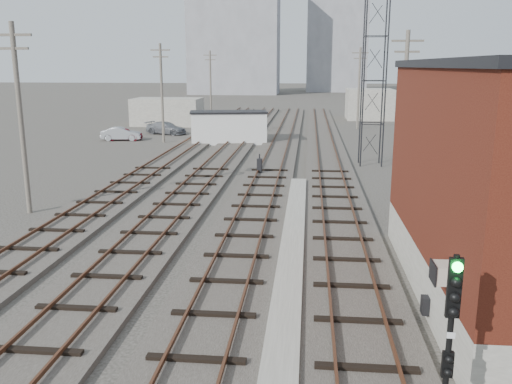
# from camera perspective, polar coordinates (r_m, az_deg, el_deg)

# --- Properties ---
(ground) EXTENTS (320.00, 320.00, 0.00)m
(ground) POSITION_cam_1_polar(r_m,az_deg,el_deg) (64.81, 4.68, 6.90)
(ground) COLOR #282621
(ground) RESTS_ON ground
(track_right) EXTENTS (3.20, 90.00, 0.39)m
(track_right) POSITION_cam_1_polar(r_m,az_deg,el_deg) (43.99, 7.44, 4.00)
(track_right) COLOR #332D28
(track_right) RESTS_ON ground
(track_mid_right) EXTENTS (3.20, 90.00, 0.39)m
(track_mid_right) POSITION_cam_1_polar(r_m,az_deg,el_deg) (44.04, 2.22, 4.11)
(track_mid_right) COLOR #332D28
(track_mid_right) RESTS_ON ground
(track_mid_left) EXTENTS (3.20, 90.00, 0.39)m
(track_mid_left) POSITION_cam_1_polar(r_m,az_deg,el_deg) (44.45, -2.95, 4.19)
(track_mid_left) COLOR #332D28
(track_mid_left) RESTS_ON ground
(track_left) EXTENTS (3.20, 90.00, 0.39)m
(track_left) POSITION_cam_1_polar(r_m,az_deg,el_deg) (45.21, -7.98, 4.23)
(track_left) COLOR #332D28
(track_left) RESTS_ON ground
(platform_curb) EXTENTS (0.90, 28.00, 0.26)m
(platform_curb) POSITION_cam_1_polar(r_m,az_deg,el_deg) (19.68, 3.66, -7.41)
(platform_curb) COLOR gray
(platform_curb) RESTS_ON ground
(lattice_tower) EXTENTS (1.60, 1.60, 15.00)m
(lattice_tower) POSITION_cam_1_polar(r_m,az_deg,el_deg) (39.67, 12.39, 13.55)
(lattice_tower) COLOR black
(lattice_tower) RESTS_ON ground
(utility_pole_left_a) EXTENTS (1.80, 0.24, 9.00)m
(utility_pole_left_a) POSITION_cam_1_polar(r_m,az_deg,el_deg) (28.02, -23.57, 7.50)
(utility_pole_left_a) COLOR #595147
(utility_pole_left_a) RESTS_ON ground
(utility_pole_left_b) EXTENTS (1.80, 0.24, 9.00)m
(utility_pole_left_b) POSITION_cam_1_polar(r_m,az_deg,el_deg) (51.29, -9.89, 10.48)
(utility_pole_left_b) COLOR #595147
(utility_pole_left_b) RESTS_ON ground
(utility_pole_left_c) EXTENTS (1.80, 0.24, 9.00)m
(utility_pole_left_c) POSITION_cam_1_polar(r_m,az_deg,el_deg) (75.67, -4.81, 11.43)
(utility_pole_left_c) COLOR #595147
(utility_pole_left_c) RESTS_ON ground
(utility_pole_right_a) EXTENTS (1.80, 0.24, 9.00)m
(utility_pole_right_a) POSITION_cam_1_polar(r_m,az_deg,el_deg) (32.95, 15.29, 8.82)
(utility_pole_right_a) COLOR #595147
(utility_pole_right_a) RESTS_ON ground
(utility_pole_right_b) EXTENTS (1.80, 0.24, 9.00)m
(utility_pole_right_b) POSITION_cam_1_polar(r_m,az_deg,el_deg) (62.69, 10.78, 10.90)
(utility_pole_right_b) COLOR #595147
(utility_pole_right_b) RESTS_ON ground
(apartment_left) EXTENTS (22.00, 14.00, 30.00)m
(apartment_left) POSITION_cam_1_polar(r_m,az_deg,el_deg) (140.94, -2.26, 16.40)
(apartment_left) COLOR gray
(apartment_left) RESTS_ON ground
(apartment_right) EXTENTS (16.00, 12.00, 26.00)m
(apartment_right) POSITION_cam_1_polar(r_m,az_deg,el_deg) (154.69, 8.48, 15.25)
(apartment_right) COLOR gray
(apartment_right) RESTS_ON ground
(shed_left) EXTENTS (8.00, 5.00, 3.20)m
(shed_left) POSITION_cam_1_polar(r_m,az_deg,el_deg) (66.86, -9.29, 8.34)
(shed_left) COLOR gray
(shed_left) RESTS_ON ground
(shed_right) EXTENTS (6.00, 6.00, 4.00)m
(shed_right) POSITION_cam_1_polar(r_m,az_deg,el_deg) (75.01, 11.82, 9.05)
(shed_right) COLOR gray
(shed_right) RESTS_ON ground
(signal_mast) EXTENTS (0.40, 0.40, 3.78)m
(signal_mast) POSITION_cam_1_polar(r_m,az_deg,el_deg) (10.82, 19.74, -14.29)
(signal_mast) COLOR gray
(signal_mast) RESTS_ON ground
(switch_stand) EXTENTS (0.34, 0.34, 1.33)m
(switch_stand) POSITION_cam_1_polar(r_m,az_deg,el_deg) (35.39, 0.37, 2.74)
(switch_stand) COLOR black
(switch_stand) RESTS_ON ground
(site_trailer) EXTENTS (7.47, 4.29, 2.96)m
(site_trailer) POSITION_cam_1_polar(r_m,az_deg,el_deg) (50.35, -2.89, 6.83)
(site_trailer) COLOR silver
(site_trailer) RESTS_ON ground
(car_red) EXTENTS (3.77, 1.83, 1.24)m
(car_red) POSITION_cam_1_polar(r_m,az_deg,el_deg) (54.01, -13.76, 5.97)
(car_red) COLOR maroon
(car_red) RESTS_ON ground
(car_silver) EXTENTS (3.97, 1.91, 1.25)m
(car_silver) POSITION_cam_1_polar(r_m,az_deg,el_deg) (53.93, -13.99, 5.96)
(car_silver) COLOR #A2A5A9
(car_silver) RESTS_ON ground
(car_grey) EXTENTS (4.78, 3.16, 1.29)m
(car_grey) POSITION_cam_1_polar(r_m,az_deg,el_deg) (57.93, -9.43, 6.66)
(car_grey) COLOR slate
(car_grey) RESTS_ON ground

